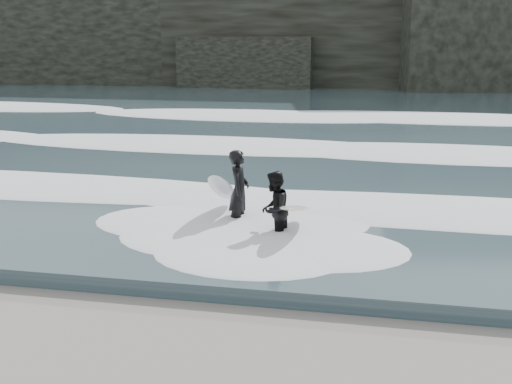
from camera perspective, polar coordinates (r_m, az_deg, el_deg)
sea at (r=35.43m, az=7.49°, el=7.22°), size 90.00×52.00×0.30m
headland at (r=52.18m, az=9.15°, el=14.58°), size 70.00×9.00×10.00m
foam_near at (r=15.78m, az=1.93°, el=0.06°), size 60.00×3.20×0.20m
foam_mid at (r=22.57m, az=4.97°, el=4.25°), size 60.00×4.00×0.24m
foam_far at (r=31.43m, az=6.95°, el=6.96°), size 60.00×4.80×0.30m
surfer_left at (r=13.77m, az=-1.75°, el=0.13°), size 0.92×1.69×1.78m
surfer_right at (r=12.72m, az=1.87°, el=-1.55°), size 1.05×1.92×1.55m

